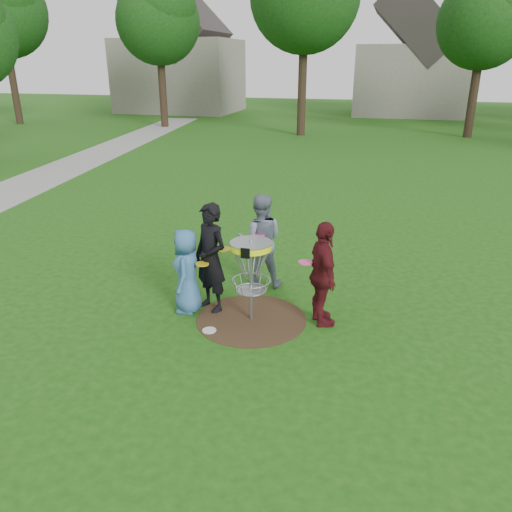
% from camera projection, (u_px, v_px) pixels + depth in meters
% --- Properties ---
extents(ground, '(100.00, 100.00, 0.00)m').
position_uv_depth(ground, '(251.00, 319.00, 8.15)').
color(ground, '#19470F').
rests_on(ground, ground).
extents(dirt_patch, '(1.80, 1.80, 0.01)m').
position_uv_depth(dirt_patch, '(251.00, 319.00, 8.15)').
color(dirt_patch, '#47331E').
rests_on(dirt_patch, ground).
extents(concrete_path, '(7.75, 39.92, 0.02)m').
position_uv_depth(concrete_path, '(40.00, 179.00, 17.73)').
color(concrete_path, '#9E9E99').
rests_on(concrete_path, ground).
extents(player_blue, '(0.58, 0.78, 1.43)m').
position_uv_depth(player_blue, '(187.00, 271.00, 8.20)').
color(player_blue, '#376597').
rests_on(player_blue, ground).
extents(player_black, '(0.80, 0.72, 1.84)m').
position_uv_depth(player_black, '(211.00, 258.00, 8.18)').
color(player_black, black).
rests_on(player_black, ground).
extents(player_grey, '(0.97, 0.83, 1.75)m').
position_uv_depth(player_grey, '(260.00, 241.00, 9.11)').
color(player_grey, slate).
rests_on(player_grey, ground).
extents(player_maroon, '(0.79, 1.08, 1.70)m').
position_uv_depth(player_maroon, '(323.00, 275.00, 7.73)').
color(player_maroon, '#521218').
rests_on(player_maroon, ground).
extents(disc_on_grass, '(0.22, 0.22, 0.02)m').
position_uv_depth(disc_on_grass, '(209.00, 331.00, 7.79)').
color(disc_on_grass, silver).
rests_on(disc_on_grass, ground).
extents(disc_golf_basket, '(0.66, 0.67, 1.38)m').
position_uv_depth(disc_golf_basket, '(251.00, 262.00, 7.78)').
color(disc_golf_basket, '#9EA0A5').
rests_on(disc_golf_basket, ground).
extents(held_discs, '(1.89, 1.27, 0.27)m').
position_uv_depth(held_discs, '(247.00, 252.00, 8.12)').
color(held_discs, gold).
rests_on(held_discs, ground).
extents(tree_row, '(51.20, 17.42, 9.90)m').
position_uv_depth(tree_row, '(371.00, 11.00, 24.37)').
color(tree_row, '#38281C').
rests_on(tree_row, ground).
extents(house_row, '(44.50, 10.65, 11.62)m').
position_uv_depth(house_row, '(440.00, 57.00, 35.24)').
color(house_row, gray).
rests_on(house_row, ground).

